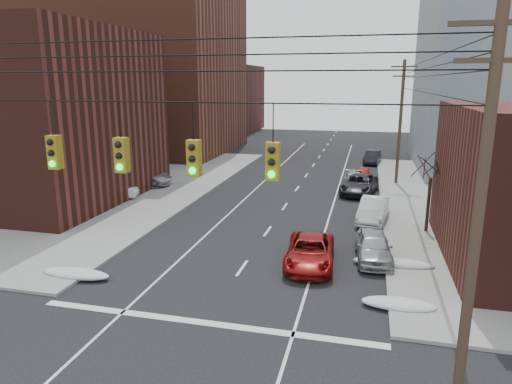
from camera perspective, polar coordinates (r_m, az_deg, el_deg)
The scene contains 23 objects.
sidewalk_nw at distance 49.23m, azimuth -28.31°, elevation 1.38°, with size 40.00×40.00×0.15m, color gray.
building_brick_tall at distance 64.22m, azimuth -14.65°, elevation 18.45°, with size 24.00×20.00×30.00m, color brown.
building_brick_near at distance 41.41m, azimuth -28.71°, elevation 8.34°, with size 20.00×16.00×13.00m, color #461C15.
building_brick_far at distance 88.55m, azimuth -7.38°, elevation 11.49°, with size 22.00×18.00×12.00m, color #461C15.
building_glass at distance 80.69m, azimuth 27.68°, elevation 13.45°, with size 20.00×18.00×22.00m, color gray.
utility_pole_right at distance 12.36m, azimuth 25.93°, elevation -3.52°, with size 2.20×0.28×11.00m.
utility_pole_far at distance 42.80m, azimuth 17.60°, elevation 8.51°, with size 2.20×0.28×11.00m.
traffic_signals at distance 13.03m, azimuth -12.33°, elevation 4.63°, with size 17.00×0.42×2.02m.
bare_tree at distance 29.63m, azimuth 20.78°, elevation -0.57°, with size 2.09×2.20×4.93m.
snow_nw at distance 23.73m, azimuth -21.59°, elevation -9.48°, with size 3.50×1.08×0.42m, color silver.
snow_ne at distance 20.23m, azimuth 17.37°, elevation -13.22°, with size 3.00×1.08×0.42m, color silver.
snow_east_far at distance 24.34m, azimuth 16.79°, elevation -8.50°, with size 4.00×1.08×0.42m, color silver.
red_pickup at distance 23.55m, azimuth 6.76°, elevation -7.42°, with size 2.37×5.15×1.43m, color maroon.
parked_car_a at distance 24.75m, azimuth 14.49°, elevation -6.62°, with size 1.78×4.42×1.50m, color #A2A2A7.
parked_car_b at distance 31.52m, azimuth 14.43°, elevation -2.17°, with size 1.66×4.77×1.57m, color silver.
parked_car_c at distance 39.03m, azimuth 12.77°, elevation 0.94°, with size 2.60×5.65×1.57m, color black.
parked_car_d at distance 41.18m, azimuth 12.20°, elevation 1.41°, with size 1.78×4.38×1.27m, color #A8A9AD.
parked_car_e at distance 43.72m, azimuth 13.17°, elevation 2.12°, with size 1.61×4.01×1.37m, color maroon.
parked_car_f at distance 53.92m, azimuth 14.34°, elevation 4.25°, with size 1.57×4.50×1.48m, color black.
lot_car_a at distance 37.68m, azimuth -17.94°, elevation 0.31°, with size 1.56×4.47×1.47m, color silver.
lot_car_b at distance 41.63m, azimuth -14.23°, elevation 1.83°, with size 2.55×5.54×1.54m, color #AAA9AE.
lot_car_c at distance 39.09m, azimuth -23.57°, elevation 0.21°, with size 1.91×4.70×1.36m, color black.
lot_car_d at distance 44.23m, azimuth -21.48°, elevation 1.86°, with size 1.61×4.00×1.36m, color #B1B2B6.
Camera 1 is at (5.80, -8.58, 9.14)m, focal length 32.00 mm.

